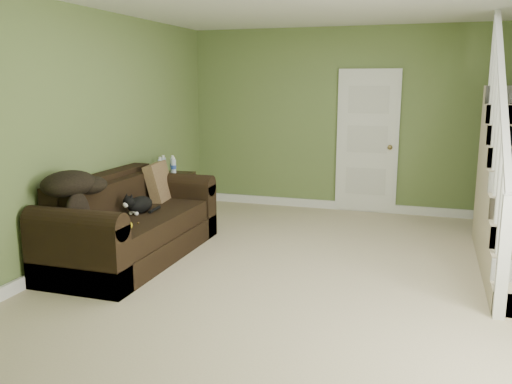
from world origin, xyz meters
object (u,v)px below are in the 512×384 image
Objects in this scene: side_table at (170,199)px; banana at (130,225)px; cat at (139,205)px; sofa at (131,227)px.

side_table is 1.95m from banana.
cat is 2.85× the size of banana.
side_table is (-0.23, 1.37, 0.01)m from sofa.
side_table reaches higher than banana.
side_table is at bearing 73.96° from banana.
side_table is at bearing 99.67° from sofa.
cat is (0.08, 0.05, 0.23)m from sofa.
sofa is at bearing -80.33° from side_table.
sofa is 0.25m from cat.
side_table is 5.10× the size of banana.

